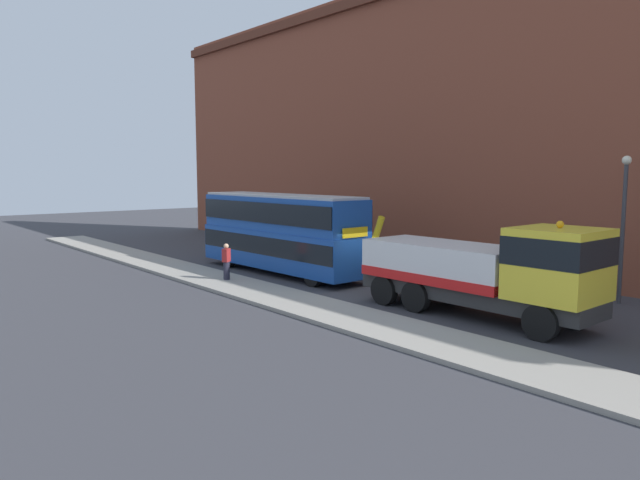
{
  "coord_description": "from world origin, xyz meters",
  "views": [
    {
      "loc": [
        18.12,
        -18.05,
        5.21
      ],
      "look_at": [
        -3.23,
        -0.4,
        2.0
      ],
      "focal_mm": 33.18,
      "sensor_mm": 36.0,
      "label": 1
    }
  ],
  "objects_px": {
    "pedestrian_onlooker": "(226,262)",
    "street_lamp": "(624,216)",
    "double_decker_bus": "(280,230)",
    "recovery_tow_truck": "(484,270)"
  },
  "relations": [
    {
      "from": "pedestrian_onlooker",
      "to": "street_lamp",
      "type": "relative_size",
      "value": 0.29
    },
    {
      "from": "recovery_tow_truck",
      "to": "street_lamp",
      "type": "distance_m",
      "value": 6.72
    },
    {
      "from": "recovery_tow_truck",
      "to": "double_decker_bus",
      "type": "relative_size",
      "value": 0.92
    },
    {
      "from": "double_decker_bus",
      "to": "pedestrian_onlooker",
      "type": "height_order",
      "value": "double_decker_bus"
    },
    {
      "from": "recovery_tow_truck",
      "to": "pedestrian_onlooker",
      "type": "bearing_deg",
      "value": -164.2
    },
    {
      "from": "pedestrian_onlooker",
      "to": "street_lamp",
      "type": "distance_m",
      "value": 17.05
    },
    {
      "from": "double_decker_bus",
      "to": "recovery_tow_truck",
      "type": "bearing_deg",
      "value": -1.0
    },
    {
      "from": "recovery_tow_truck",
      "to": "double_decker_bus",
      "type": "bearing_deg",
      "value": 179.0
    },
    {
      "from": "pedestrian_onlooker",
      "to": "street_lamp",
      "type": "height_order",
      "value": "street_lamp"
    },
    {
      "from": "street_lamp",
      "to": "pedestrian_onlooker",
      "type": "bearing_deg",
      "value": -144.77
    }
  ]
}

